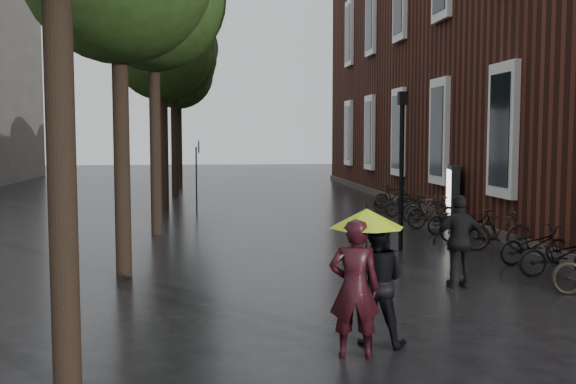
{
  "coord_description": "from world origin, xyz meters",
  "views": [
    {
      "loc": [
        -2.37,
        -6.7,
        2.87
      ],
      "look_at": [
        -0.75,
        7.11,
        1.69
      ],
      "focal_mm": 42.0,
      "sensor_mm": 36.0,
      "label": 1
    }
  ],
  "objects": [
    {
      "name": "street_trees",
      "position": [
        -3.99,
        15.91,
        6.34
      ],
      "size": [
        4.33,
        34.03,
        8.91
      ],
      "color": "black",
      "rests_on": "ground"
    },
    {
      "name": "cycle_sign",
      "position": [
        -2.8,
        18.65,
        1.77
      ],
      "size": [
        0.14,
        0.49,
        2.68
      ],
      "rotation": [
        0.0,
        0.0,
        0.08
      ],
      "color": "#262628",
      "rests_on": "ground"
    },
    {
      "name": "person_burgundy",
      "position": [
        -0.53,
        1.66,
        0.9
      ],
      "size": [
        0.72,
        0.53,
        1.81
      ],
      "primitive_type": "imported",
      "rotation": [
        0.0,
        0.0,
        2.98
      ],
      "color": "black",
      "rests_on": "ground"
    },
    {
      "name": "person_black",
      "position": [
        -0.13,
        2.13,
        0.89
      ],
      "size": [
        1.04,
        0.92,
        1.77
      ],
      "primitive_type": "imported",
      "rotation": [
        0.0,
        0.0,
        2.8
      ],
      "color": "black",
      "rests_on": "ground"
    },
    {
      "name": "lamp_post",
      "position": [
        2.37,
        9.53,
        2.39
      ],
      "size": [
        0.2,
        0.2,
        3.94
      ],
      "rotation": [
        0.0,
        0.0,
        -0.02
      ],
      "color": "black",
      "rests_on": "ground"
    },
    {
      "name": "lime_umbrella",
      "position": [
        -0.32,
        1.91,
        1.78
      ],
      "size": [
        1.0,
        1.0,
        1.49
      ],
      "rotation": [
        0.0,
        0.0,
        0.25
      ],
      "color": "black",
      "rests_on": "ground"
    },
    {
      "name": "parked_bicycles",
      "position": [
        4.63,
        11.25,
        0.46
      ],
      "size": [
        2.11,
        15.08,
        1.05
      ],
      "color": "black",
      "rests_on": "ground"
    },
    {
      "name": "pedestrian_walking",
      "position": [
        2.31,
        5.38,
        0.88
      ],
      "size": [
        1.05,
        0.49,
        1.76
      ],
      "primitive_type": "imported",
      "rotation": [
        0.0,
        0.0,
        3.08
      ],
      "color": "black",
      "rests_on": "ground"
    },
    {
      "name": "ad_lightbox",
      "position": [
        5.31,
        13.81,
        0.96
      ],
      "size": [
        0.29,
        1.27,
        1.91
      ],
      "rotation": [
        0.0,
        0.0,
        -0.25
      ],
      "color": "black",
      "rests_on": "ground"
    },
    {
      "name": "brick_building",
      "position": [
        10.47,
        19.46,
        5.99
      ],
      "size": [
        10.2,
        33.2,
        12.0
      ],
      "color": "#38160F",
      "rests_on": "ground"
    }
  ]
}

